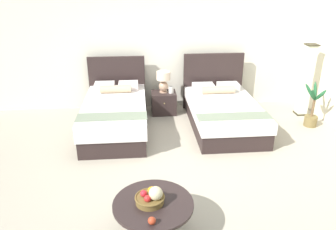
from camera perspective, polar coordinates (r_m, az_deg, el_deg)
ground_plane at (r=5.08m, az=2.01°, el=-9.84°), size 10.13×9.26×0.02m
wall_back at (r=7.21m, az=-0.60°, el=12.30°), size 10.13×0.12×2.80m
bed_near_window at (r=6.32m, az=-9.13°, el=0.22°), size 1.19×2.19×1.20m
bed_near_corner at (r=6.53m, az=9.48°, el=0.63°), size 1.30×2.16×1.23m
nightstand at (r=7.04m, az=-0.76°, el=2.15°), size 0.52×0.46×0.47m
table_lamp at (r=6.90m, az=-0.79°, el=6.13°), size 0.29×0.29×0.45m
vase at (r=6.91m, az=0.54°, el=4.42°), size 0.11×0.11×0.14m
coffee_table at (r=3.81m, az=-2.57°, el=-16.14°), size 0.90×0.90×0.44m
fruit_bowl at (r=3.71m, az=-2.97°, el=-14.08°), size 0.33×0.33×0.22m
loose_apple at (r=3.47m, az=-2.83°, el=-17.90°), size 0.08×0.08×0.08m
floor_lamp_corner at (r=7.39m, az=22.87°, el=5.56°), size 0.23×0.23×1.50m
potted_palm at (r=7.00m, az=23.80°, el=0.48°), size 0.44×0.52×0.87m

